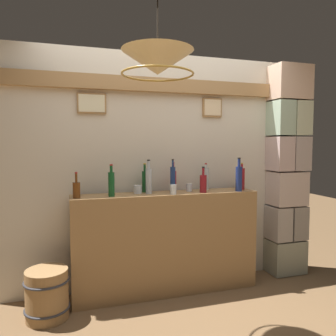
{
  "coord_description": "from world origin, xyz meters",
  "views": [
    {
      "loc": [
        -0.92,
        -2.21,
        1.49
      ],
      "look_at": [
        0.0,
        0.81,
        1.25
      ],
      "focal_mm": 35.09,
      "sensor_mm": 36.0,
      "label": 1
    }
  ],
  "objects_px": {
    "liquor_bottle_brandy": "(173,181)",
    "pendant_lamp": "(158,63)",
    "wooden_barrel": "(47,294)",
    "liquor_bottle_port": "(173,179)",
    "glass_tumbler_highball": "(173,189)",
    "liquor_bottle_rye": "(149,180)",
    "liquor_bottle_scotch": "(206,179)",
    "liquor_bottle_vodka": "(203,183)",
    "glass_tumbler_rocks": "(189,188)",
    "glass_tumbler_shot": "(138,189)",
    "liquor_bottle_rum": "(111,183)",
    "liquor_bottle_tequila": "(76,189)",
    "liquor_bottle_mezcal": "(242,179)",
    "liquor_bottle_amaro": "(145,181)",
    "liquor_bottle_whiskey": "(239,178)"
  },
  "relations": [
    {
      "from": "glass_tumbler_rocks",
      "to": "pendant_lamp",
      "type": "relative_size",
      "value": 0.13
    },
    {
      "from": "liquor_bottle_rum",
      "to": "glass_tumbler_highball",
      "type": "bearing_deg",
      "value": -4.03
    },
    {
      "from": "liquor_bottle_whiskey",
      "to": "pendant_lamp",
      "type": "bearing_deg",
      "value": -152.39
    },
    {
      "from": "liquor_bottle_rye",
      "to": "liquor_bottle_scotch",
      "type": "height_order",
      "value": "liquor_bottle_rye"
    },
    {
      "from": "liquor_bottle_amaro",
      "to": "liquor_bottle_whiskey",
      "type": "bearing_deg",
      "value": -13.04
    },
    {
      "from": "liquor_bottle_tequila",
      "to": "pendant_lamp",
      "type": "xyz_separation_m",
      "value": [
        0.6,
        -0.57,
        1.01
      ]
    },
    {
      "from": "liquor_bottle_rum",
      "to": "liquor_bottle_mezcal",
      "type": "distance_m",
      "value": 1.38
    },
    {
      "from": "liquor_bottle_scotch",
      "to": "glass_tumbler_rocks",
      "type": "height_order",
      "value": "liquor_bottle_scotch"
    },
    {
      "from": "liquor_bottle_tequila",
      "to": "glass_tumbler_rocks",
      "type": "bearing_deg",
      "value": 5.1
    },
    {
      "from": "liquor_bottle_rye",
      "to": "pendant_lamp",
      "type": "xyz_separation_m",
      "value": [
        -0.08,
        -0.63,
        0.96
      ]
    },
    {
      "from": "liquor_bottle_scotch",
      "to": "liquor_bottle_port",
      "type": "bearing_deg",
      "value": -165.32
    },
    {
      "from": "liquor_bottle_mezcal",
      "to": "liquor_bottle_brandy",
      "type": "bearing_deg",
      "value": 173.16
    },
    {
      "from": "liquor_bottle_rum",
      "to": "liquor_bottle_port",
      "type": "relative_size",
      "value": 0.89
    },
    {
      "from": "liquor_bottle_amaro",
      "to": "liquor_bottle_tequila",
      "type": "bearing_deg",
      "value": -165.64
    },
    {
      "from": "wooden_barrel",
      "to": "liquor_bottle_brandy",
      "type": "bearing_deg",
      "value": 12.81
    },
    {
      "from": "liquor_bottle_brandy",
      "to": "liquor_bottle_port",
      "type": "bearing_deg",
      "value": -110.85
    },
    {
      "from": "glass_tumbler_rocks",
      "to": "liquor_bottle_brandy",
      "type": "bearing_deg",
      "value": 164.3
    },
    {
      "from": "liquor_bottle_tequila",
      "to": "liquor_bottle_whiskey",
      "type": "bearing_deg",
      "value": -1.66
    },
    {
      "from": "wooden_barrel",
      "to": "pendant_lamp",
      "type": "bearing_deg",
      "value": -26.81
    },
    {
      "from": "liquor_bottle_scotch",
      "to": "wooden_barrel",
      "type": "height_order",
      "value": "liquor_bottle_scotch"
    },
    {
      "from": "liquor_bottle_rum",
      "to": "wooden_barrel",
      "type": "height_order",
      "value": "liquor_bottle_rum"
    },
    {
      "from": "liquor_bottle_rum",
      "to": "liquor_bottle_tequila",
      "type": "xyz_separation_m",
      "value": [
        -0.31,
        -0.0,
        -0.04
      ]
    },
    {
      "from": "liquor_bottle_mezcal",
      "to": "glass_tumbler_highball",
      "type": "relative_size",
      "value": 2.98
    },
    {
      "from": "glass_tumbler_rocks",
      "to": "glass_tumbler_shot",
      "type": "relative_size",
      "value": 0.97
    },
    {
      "from": "wooden_barrel",
      "to": "liquor_bottle_vodka",
      "type": "bearing_deg",
      "value": 4.63
    },
    {
      "from": "liquor_bottle_vodka",
      "to": "pendant_lamp",
      "type": "distance_m",
      "value": 1.3
    },
    {
      "from": "liquor_bottle_port",
      "to": "glass_tumbler_highball",
      "type": "bearing_deg",
      "value": -104.96
    },
    {
      "from": "liquor_bottle_rum",
      "to": "liquor_bottle_port",
      "type": "bearing_deg",
      "value": 4.8
    },
    {
      "from": "liquor_bottle_scotch",
      "to": "glass_tumbler_rocks",
      "type": "distance_m",
      "value": 0.23
    },
    {
      "from": "liquor_bottle_vodka",
      "to": "liquor_bottle_tequila",
      "type": "height_order",
      "value": "liquor_bottle_vodka"
    },
    {
      "from": "liquor_bottle_tequila",
      "to": "liquor_bottle_port",
      "type": "relative_size",
      "value": 0.7
    },
    {
      "from": "glass_tumbler_shot",
      "to": "wooden_barrel",
      "type": "relative_size",
      "value": 0.19
    },
    {
      "from": "glass_tumbler_rocks",
      "to": "liquor_bottle_vodka",
      "type": "bearing_deg",
      "value": -46.89
    },
    {
      "from": "liquor_bottle_whiskey",
      "to": "liquor_bottle_scotch",
      "type": "distance_m",
      "value": 0.34
    },
    {
      "from": "liquor_bottle_rum",
      "to": "liquor_bottle_tequila",
      "type": "relative_size",
      "value": 1.27
    },
    {
      "from": "liquor_bottle_brandy",
      "to": "glass_tumbler_shot",
      "type": "xyz_separation_m",
      "value": [
        -0.37,
        -0.03,
        -0.07
      ]
    },
    {
      "from": "liquor_bottle_tequila",
      "to": "liquor_bottle_vodka",
      "type": "bearing_deg",
      "value": -0.64
    },
    {
      "from": "glass_tumbler_highball",
      "to": "pendant_lamp",
      "type": "distance_m",
      "value": 1.21
    },
    {
      "from": "glass_tumbler_highball",
      "to": "liquor_bottle_amaro",
      "type": "bearing_deg",
      "value": 137.9
    },
    {
      "from": "wooden_barrel",
      "to": "liquor_bottle_mezcal",
      "type": "bearing_deg",
      "value": 5.54
    },
    {
      "from": "liquor_bottle_brandy",
      "to": "pendant_lamp",
      "type": "distance_m",
      "value": 1.26
    },
    {
      "from": "liquor_bottle_tequila",
      "to": "wooden_barrel",
      "type": "relative_size",
      "value": 0.55
    },
    {
      "from": "liquor_bottle_vodka",
      "to": "liquor_bottle_whiskey",
      "type": "height_order",
      "value": "liquor_bottle_whiskey"
    },
    {
      "from": "liquor_bottle_vodka",
      "to": "liquor_bottle_rye",
      "type": "relative_size",
      "value": 0.78
    },
    {
      "from": "liquor_bottle_rum",
      "to": "pendant_lamp",
      "type": "height_order",
      "value": "pendant_lamp"
    },
    {
      "from": "liquor_bottle_rye",
      "to": "liquor_bottle_scotch",
      "type": "xyz_separation_m",
      "value": [
        0.64,
        0.09,
        -0.01
      ]
    },
    {
      "from": "liquor_bottle_brandy",
      "to": "wooden_barrel",
      "type": "distance_m",
      "value": 1.54
    },
    {
      "from": "glass_tumbler_rocks",
      "to": "wooden_barrel",
      "type": "relative_size",
      "value": 0.18
    },
    {
      "from": "liquor_bottle_mezcal",
      "to": "wooden_barrel",
      "type": "xyz_separation_m",
      "value": [
        -1.95,
        -0.19,
        -0.91
      ]
    },
    {
      "from": "glass_tumbler_rocks",
      "to": "pendant_lamp",
      "type": "xyz_separation_m",
      "value": [
        -0.51,
        -0.67,
        1.05
      ]
    }
  ]
}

